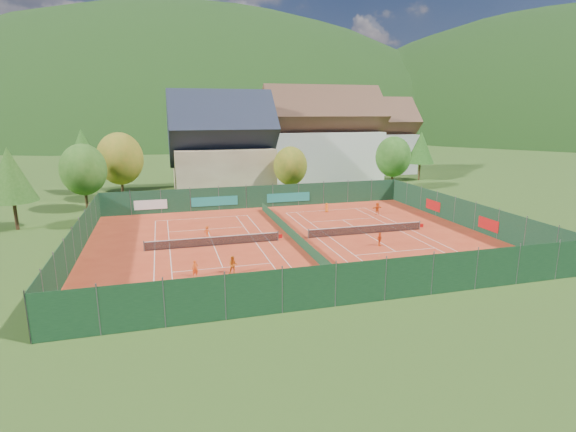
# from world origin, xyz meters

# --- Properties ---
(ground) EXTENTS (600.00, 600.00, 0.00)m
(ground) POSITION_xyz_m (0.00, 0.00, -0.02)
(ground) COLOR #2B4917
(ground) RESTS_ON ground
(clay_pad) EXTENTS (40.00, 32.00, 0.01)m
(clay_pad) POSITION_xyz_m (0.00, 0.00, 0.01)
(clay_pad) COLOR #BB361B
(clay_pad) RESTS_ON ground
(court_markings_left) EXTENTS (11.03, 23.83, 0.00)m
(court_markings_left) POSITION_xyz_m (-8.00, 0.00, 0.01)
(court_markings_left) COLOR white
(court_markings_left) RESTS_ON ground
(court_markings_right) EXTENTS (11.03, 23.83, 0.00)m
(court_markings_right) POSITION_xyz_m (8.00, 0.00, 0.01)
(court_markings_right) COLOR white
(court_markings_right) RESTS_ON ground
(tennis_net_left) EXTENTS (13.30, 0.10, 1.02)m
(tennis_net_left) POSITION_xyz_m (-7.85, 0.00, 0.51)
(tennis_net_left) COLOR #59595B
(tennis_net_left) RESTS_ON ground
(tennis_net_right) EXTENTS (13.30, 0.10, 1.02)m
(tennis_net_right) POSITION_xyz_m (8.15, 0.00, 0.51)
(tennis_net_right) COLOR #59595B
(tennis_net_right) RESTS_ON ground
(court_divider) EXTENTS (0.03, 28.80, 1.00)m
(court_divider) POSITION_xyz_m (0.00, 0.00, 0.50)
(court_divider) COLOR #163C23
(court_divider) RESTS_ON ground
(fence_north) EXTENTS (40.00, 0.10, 3.00)m
(fence_north) POSITION_xyz_m (-0.46, 15.99, 1.47)
(fence_north) COLOR #153A23
(fence_north) RESTS_ON ground
(fence_south) EXTENTS (40.00, 0.04, 3.00)m
(fence_south) POSITION_xyz_m (0.00, -16.00, 1.50)
(fence_south) COLOR #12331A
(fence_south) RESTS_ON ground
(fence_west) EXTENTS (0.04, 32.00, 3.00)m
(fence_west) POSITION_xyz_m (-20.00, 0.00, 1.50)
(fence_west) COLOR #13341C
(fence_west) RESTS_ON ground
(fence_east) EXTENTS (0.09, 32.00, 3.00)m
(fence_east) POSITION_xyz_m (20.00, 0.05, 1.48)
(fence_east) COLOR #13341F
(fence_east) RESTS_ON ground
(chalet) EXTENTS (16.20, 12.00, 16.00)m
(chalet) POSITION_xyz_m (-3.00, 30.00, 6.62)
(chalet) COLOR beige
(chalet) RESTS_ON ground
(hotel_block_a) EXTENTS (21.60, 11.00, 17.25)m
(hotel_block_a) POSITION_xyz_m (16.00, 36.00, 7.38)
(hotel_block_a) COLOR silver
(hotel_block_a) RESTS_ON ground
(hotel_block_b) EXTENTS (17.28, 10.00, 15.50)m
(hotel_block_b) POSITION_xyz_m (30.00, 44.00, 6.62)
(hotel_block_b) COLOR silver
(hotel_block_b) RESTS_ON ground
(tree_west_front) EXTENTS (5.72, 5.72, 8.69)m
(tree_west_front) POSITION_xyz_m (-22.00, 20.00, 5.39)
(tree_west_front) COLOR #402E17
(tree_west_front) RESTS_ON ground
(tree_west_mid) EXTENTS (6.44, 6.44, 9.78)m
(tree_west_mid) POSITION_xyz_m (-18.00, 26.00, 6.07)
(tree_west_mid) COLOR #452D18
(tree_west_mid) RESTS_ON ground
(tree_west_back) EXTENTS (5.60, 5.60, 10.00)m
(tree_west_back) POSITION_xyz_m (-24.00, 34.00, 6.74)
(tree_west_back) COLOR #453118
(tree_west_back) RESTS_ON ground
(tree_center) EXTENTS (5.01, 5.01, 7.60)m
(tree_center) POSITION_xyz_m (6.00, 22.00, 4.72)
(tree_center) COLOR #453118
(tree_center) RESTS_ON ground
(tree_east_front) EXTENTS (5.72, 5.72, 8.69)m
(tree_east_front) POSITION_xyz_m (24.00, 24.00, 5.39)
(tree_east_front) COLOR #422D17
(tree_east_front) RESTS_ON ground
(tree_east_mid) EXTENTS (5.04, 5.04, 9.00)m
(tree_east_mid) POSITION_xyz_m (34.00, 32.00, 6.06)
(tree_east_mid) COLOR #4D341B
(tree_east_mid) RESTS_ON ground
(tree_west_side) EXTENTS (5.04, 5.04, 9.00)m
(tree_west_side) POSITION_xyz_m (-28.00, 12.00, 6.06)
(tree_west_side) COLOR #462A19
(tree_west_side) RESTS_ON ground
(tree_east_back) EXTENTS (7.15, 7.15, 10.86)m
(tree_east_back) POSITION_xyz_m (26.00, 40.00, 6.74)
(tree_east_back) COLOR #462E19
(tree_east_back) RESTS_ON ground
(mountain_backdrop) EXTENTS (820.00, 530.00, 242.00)m
(mountain_backdrop) POSITION_xyz_m (28.54, 233.48, -39.64)
(mountain_backdrop) COLOR black
(mountain_backdrop) RESTS_ON ground
(ball_hopper) EXTENTS (0.34, 0.34, 0.80)m
(ball_hopper) POSITION_xyz_m (13.90, -10.57, 0.56)
(ball_hopper) COLOR slate
(ball_hopper) RESTS_ON ground
(loose_ball_0) EXTENTS (0.07, 0.07, 0.07)m
(loose_ball_0) POSITION_xyz_m (-11.96, -6.33, 0.03)
(loose_ball_0) COLOR #CCD833
(loose_ball_0) RESTS_ON ground
(loose_ball_1) EXTENTS (0.07, 0.07, 0.07)m
(loose_ball_1) POSITION_xyz_m (5.90, -7.19, 0.03)
(loose_ball_1) COLOR #CCD833
(loose_ball_1) RESTS_ON ground
(loose_ball_2) EXTENTS (0.07, 0.07, 0.07)m
(loose_ball_2) POSITION_xyz_m (-0.42, 2.08, 0.03)
(loose_ball_2) COLOR #CCD833
(loose_ball_2) RESTS_ON ground
(loose_ball_3) EXTENTS (0.07, 0.07, 0.07)m
(loose_ball_3) POSITION_xyz_m (-4.33, 9.07, 0.03)
(loose_ball_3) COLOR #CCD833
(loose_ball_3) RESTS_ON ground
(loose_ball_4) EXTENTS (0.07, 0.07, 0.07)m
(loose_ball_4) POSITION_xyz_m (8.31, -1.50, 0.03)
(loose_ball_4) COLOR #CCD833
(loose_ball_4) RESTS_ON ground
(player_left_near) EXTENTS (0.49, 0.33, 1.33)m
(player_left_near) POSITION_xyz_m (-10.34, -7.87, 0.66)
(player_left_near) COLOR #DF4E13
(player_left_near) RESTS_ON ground
(player_left_mid) EXTENTS (0.79, 0.66, 1.48)m
(player_left_mid) POSITION_xyz_m (-7.38, -8.05, 0.74)
(player_left_mid) COLOR #D05E12
(player_left_mid) RESTS_ON ground
(player_left_far) EXTENTS (0.87, 0.79, 1.17)m
(player_left_far) POSITION_xyz_m (-8.28, 3.34, 0.59)
(player_left_far) COLOR #D64813
(player_left_far) RESTS_ON ground
(player_right_near) EXTENTS (0.84, 0.70, 1.35)m
(player_right_near) POSITION_xyz_m (7.36, -4.33, 0.67)
(player_right_near) COLOR #EC4A15
(player_right_near) RESTS_ON ground
(player_right_far_a) EXTENTS (0.62, 0.44, 1.20)m
(player_right_far_a) POSITION_xyz_m (7.68, 10.96, 0.60)
(player_right_far_a) COLOR orange
(player_right_far_a) RESTS_ON ground
(player_right_far_b) EXTENTS (1.48, 0.63, 1.55)m
(player_right_far_b) POSITION_xyz_m (13.30, 7.98, 0.78)
(player_right_far_b) COLOR #E04F13
(player_right_far_b) RESTS_ON ground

